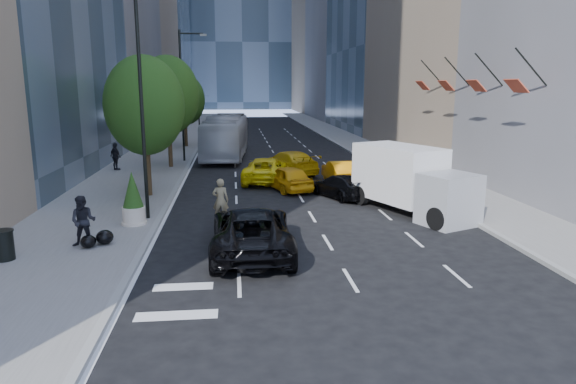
{
  "coord_description": "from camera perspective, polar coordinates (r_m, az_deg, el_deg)",
  "views": [
    {
      "loc": [
        -2.58,
        -18.99,
        6.05
      ],
      "look_at": [
        -0.33,
        2.13,
        1.6
      ],
      "focal_mm": 32.0,
      "sensor_mm": 36.0,
      "label": 1
    }
  ],
  "objects": [
    {
      "name": "sidewalk_left",
      "position": [
        49.77,
        -13.48,
        4.62
      ],
      "size": [
        6.0,
        120.0,
        0.15
      ],
      "primitive_type": "cube",
      "color": "slate",
      "rests_on": "ground"
    },
    {
      "name": "pedestrian_a",
      "position": [
        20.42,
        -21.79,
        -3.04
      ],
      "size": [
        0.95,
        0.75,
        1.92
      ],
      "primitive_type": "imported",
      "rotation": [
        0.0,
        0.0,
        -0.03
      ],
      "color": "black",
      "rests_on": "sidewalk_left"
    },
    {
      "name": "taxi_c",
      "position": [
        32.48,
        -2.48,
        2.48
      ],
      "size": [
        3.41,
        5.91,
        1.55
      ],
      "primitive_type": "imported",
      "rotation": [
        0.0,
        0.0,
        2.99
      ],
      "color": "yellow",
      "rests_on": "ground"
    },
    {
      "name": "sidewalk_right",
      "position": [
        50.93,
        8.31,
        4.98
      ],
      "size": [
        4.0,
        120.0,
        0.15
      ],
      "primitive_type": "cube",
      "color": "slate",
      "rests_on": "ground"
    },
    {
      "name": "taxi_a",
      "position": [
        29.88,
        -0.06,
        1.58
      ],
      "size": [
        2.94,
        4.6,
        1.46
      ],
      "primitive_type": "imported",
      "rotation": [
        0.0,
        0.0,
        3.45
      ],
      "color": "#E59E0C",
      "rests_on": "ground"
    },
    {
      "name": "facade_flags",
      "position": [
        31.86,
        18.84,
        11.46
      ],
      "size": [
        1.85,
        13.3,
        2.05
      ],
      "color": "black",
      "rests_on": "ground"
    },
    {
      "name": "ground",
      "position": [
        20.1,
        1.59,
        -5.69
      ],
      "size": [
        160.0,
        160.0,
        0.0
      ],
      "primitive_type": "plane",
      "color": "black",
      "rests_on": "ground"
    },
    {
      "name": "taxi_b",
      "position": [
        32.47,
        5.78,
        2.28
      ],
      "size": [
        1.7,
        4.29,
        1.39
      ],
      "primitive_type": "imported",
      "rotation": [
        0.0,
        0.0,
        3.2
      ],
      "color": "#FF9C0D",
      "rests_on": "ground"
    },
    {
      "name": "taxi_d",
      "position": [
        35.32,
        0.14,
        3.3
      ],
      "size": [
        4.08,
        5.99,
        1.61
      ],
      "primitive_type": "imported",
      "rotation": [
        0.0,
        0.0,
        3.5
      ],
      "color": "gold",
      "rests_on": "ground"
    },
    {
      "name": "tree_mid",
      "position": [
        38.28,
        -13.22,
        10.43
      ],
      "size": [
        4.5,
        4.5,
        7.99
      ],
      "color": "black",
      "rests_on": "sidewalk_left"
    },
    {
      "name": "trash_can",
      "position": [
        20.15,
        -29.05,
        -5.24
      ],
      "size": [
        0.67,
        0.67,
        1.0
      ],
      "primitive_type": "cylinder",
      "color": "black",
      "rests_on": "sidewalk_left"
    },
    {
      "name": "skateboarder",
      "position": [
        22.58,
        -7.49,
        -1.27
      ],
      "size": [
        0.75,
        0.53,
        1.94
      ],
      "primitive_type": "imported",
      "rotation": [
        0.0,
        0.0,
        3.05
      ],
      "color": "#827451",
      "rests_on": "ground"
    },
    {
      "name": "black_sedan_lincoln",
      "position": [
        18.73,
        -4.08,
        -4.3
      ],
      "size": [
        2.9,
        6.18,
        1.71
      ],
      "primitive_type": "imported",
      "rotation": [
        0.0,
        0.0,
        3.13
      ],
      "color": "black",
      "rests_on": "ground"
    },
    {
      "name": "traffic_signal",
      "position": [
        59.14,
        -9.92,
        9.91
      ],
      "size": [
        2.48,
        0.53,
        5.2
      ],
      "color": "black",
      "rests_on": "sidewalk_left"
    },
    {
      "name": "lamp_near",
      "position": [
        23.29,
        -15.61,
        10.83
      ],
      "size": [
        2.13,
        0.22,
        10.0
      ],
      "color": "black",
      "rests_on": "sidewalk_left"
    },
    {
      "name": "pedestrian_b",
      "position": [
        38.06,
        -18.6,
        3.76
      ],
      "size": [
        1.13,
        1.11,
        1.91
      ],
      "primitive_type": "imported",
      "rotation": [
        0.0,
        0.0,
        2.38
      ],
      "color": "black",
      "rests_on": "sidewalk_left"
    },
    {
      "name": "city_bus",
      "position": [
        43.98,
        -6.89,
        6.17
      ],
      "size": [
        3.98,
        12.92,
        3.54
      ],
      "primitive_type": "imported",
      "rotation": [
        0.0,
        0.0,
        -0.08
      ],
      "color": "#BABCC0",
      "rests_on": "ground"
    },
    {
      "name": "lamp_far",
      "position": [
        41.16,
        -11.51,
        11.28
      ],
      "size": [
        2.13,
        0.22,
        10.0
      ],
      "color": "black",
      "rests_on": "sidewalk_left"
    },
    {
      "name": "box_truck",
      "position": [
        25.12,
        13.48,
        1.3
      ],
      "size": [
        4.71,
        6.96,
        3.14
      ],
      "rotation": [
        0.0,
        0.0,
        0.4
      ],
      "color": "silver",
      "rests_on": "ground"
    },
    {
      "name": "tree_far",
      "position": [
        51.22,
        -11.42,
        10.02
      ],
      "size": [
        3.9,
        3.9,
        6.92
      ],
      "color": "black",
      "rests_on": "sidewalk_left"
    },
    {
      "name": "black_sedan_mercedes",
      "position": [
        28.12,
        5.79,
        0.66
      ],
      "size": [
        3.36,
        4.7,
        1.26
      ],
      "primitive_type": "imported",
      "rotation": [
        0.0,
        0.0,
        3.55
      ],
      "color": "black",
      "rests_on": "ground"
    },
    {
      "name": "tree_near",
      "position": [
        28.39,
        -15.64,
        9.23
      ],
      "size": [
        4.2,
        4.2,
        7.46
      ],
      "color": "black",
      "rests_on": "sidewalk_left"
    },
    {
      "name": "garbage_bags",
      "position": [
        20.5,
        -20.34,
        -4.9
      ],
      "size": [
        1.1,
        1.06,
        0.54
      ],
      "color": "black",
      "rests_on": "sidewalk_left"
    },
    {
      "name": "planter_shrub",
      "position": [
        22.92,
        -16.85,
        -0.77
      ],
      "size": [
        0.96,
        0.96,
        2.31
      ],
      "color": "beige",
      "rests_on": "sidewalk_left"
    }
  ]
}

